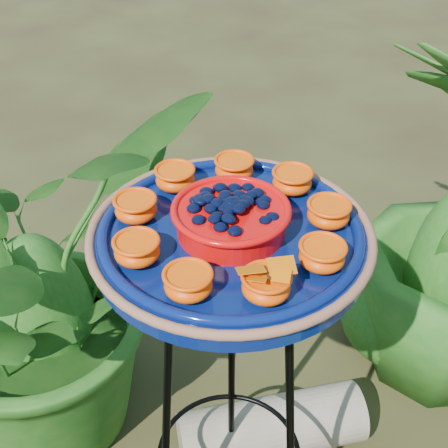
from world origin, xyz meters
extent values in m
torus|color=black|center=(-0.08, 0.11, 0.91)|extent=(0.32, 0.32, 0.02)
cylinder|color=black|center=(-0.04, 0.25, 0.46)|extent=(0.04, 0.09, 0.91)
cylinder|color=black|center=(-0.22, 0.06, 0.46)|extent=(0.09, 0.04, 0.91)
cylinder|color=#071551|center=(-0.08, 0.11, 0.94)|extent=(0.56, 0.56, 0.04)
torus|color=#8D5D40|center=(-0.08, 0.11, 0.96)|extent=(0.49, 0.49, 0.02)
torus|color=#071551|center=(-0.08, 0.11, 0.97)|extent=(0.45, 0.45, 0.02)
cylinder|color=red|center=(-0.08, 0.11, 0.99)|extent=(0.22, 0.22, 0.05)
torus|color=red|center=(-0.08, 0.11, 1.01)|extent=(0.20, 0.20, 0.01)
ellipsoid|color=black|center=(-0.08, 0.11, 1.02)|extent=(0.16, 0.16, 0.03)
ellipsoid|color=#F63102|center=(0.09, 0.10, 0.98)|extent=(0.07, 0.07, 0.04)
cylinder|color=#FF6105|center=(0.09, 0.10, 1.00)|extent=(0.07, 0.07, 0.01)
ellipsoid|color=#F63102|center=(0.06, 0.21, 0.98)|extent=(0.07, 0.07, 0.04)
cylinder|color=#FF6105|center=(0.06, 0.21, 1.00)|extent=(0.07, 0.07, 0.01)
ellipsoid|color=#F63102|center=(-0.04, 0.27, 0.98)|extent=(0.07, 0.07, 0.04)
cylinder|color=#FF6105|center=(-0.04, 0.27, 1.00)|extent=(0.07, 0.07, 0.01)
ellipsoid|color=#F63102|center=(-0.15, 0.26, 0.98)|extent=(0.07, 0.07, 0.04)
cylinder|color=#FF6105|center=(-0.15, 0.26, 1.00)|extent=(0.07, 0.07, 0.01)
ellipsoid|color=#F63102|center=(-0.23, 0.17, 0.98)|extent=(0.07, 0.07, 0.04)
cylinder|color=#FF6105|center=(-0.23, 0.17, 1.00)|extent=(0.07, 0.07, 0.01)
ellipsoid|color=#F63102|center=(-0.24, 0.06, 0.98)|extent=(0.07, 0.07, 0.04)
cylinder|color=#FF6105|center=(-0.24, 0.06, 1.00)|extent=(0.07, 0.07, 0.01)
ellipsoid|color=#F63102|center=(-0.17, -0.03, 0.98)|extent=(0.07, 0.07, 0.04)
cylinder|color=#FF6105|center=(-0.17, -0.03, 1.00)|extent=(0.07, 0.07, 0.01)
ellipsoid|color=#F63102|center=(-0.05, -0.06, 0.98)|extent=(0.07, 0.07, 0.04)
cylinder|color=#FF6105|center=(-0.05, -0.06, 1.00)|extent=(0.07, 0.07, 0.01)
ellipsoid|color=#F63102|center=(0.05, -0.01, 0.98)|extent=(0.07, 0.07, 0.04)
cylinder|color=#FF6105|center=(0.05, -0.01, 1.00)|extent=(0.07, 0.07, 0.01)
cylinder|color=black|center=(-0.05, -0.06, 1.01)|extent=(0.01, 0.03, 0.00)
cube|color=#FD6C05|center=(-0.08, -0.05, 1.02)|extent=(0.04, 0.03, 0.01)
cube|color=#FD6C05|center=(-0.03, -0.05, 1.02)|extent=(0.04, 0.03, 0.01)
cylinder|color=tan|center=(0.09, 0.32, 0.09)|extent=(0.53, 0.20, 0.17)
imported|color=#1A5416|center=(-0.51, 0.58, 0.50)|extent=(1.17, 1.18, 0.99)
camera|label=1|loc=(-0.24, -0.71, 1.60)|focal=50.00mm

